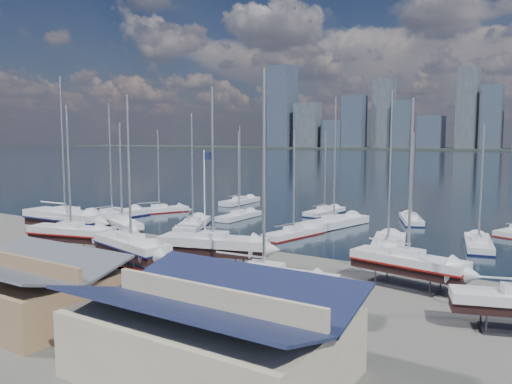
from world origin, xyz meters
The scene contains 25 objects.
ground centered at (0.00, -10.00, 0.00)m, with size 1400.00×1400.00×0.00m, color #605E59.
shed_grey centered at (0.00, -26.00, 2.15)m, with size 12.60×8.40×4.17m.
shed_blue centered at (16.00, -26.00, 2.42)m, with size 13.65×9.45×4.71m.
sailboat_cradle_0 centered at (-21.66, -6.64, 2.25)m, with size 12.34×3.86×19.48m.
sailboat_cradle_1 centered at (-13.72, -11.85, 2.04)m, with size 9.91×4.92×15.47m.
sailboat_cradle_2 centered at (-13.45, -4.97, 1.97)m, with size 8.59×5.66×13.86m.
sailboat_cradle_3 centered at (-3.26, -13.26, 2.07)m, with size 10.24×5.17×15.95m.
sailboat_cradle_4 centered at (2.89, -8.75, 2.11)m, with size 10.67×5.62×16.72m.
sailboat_cradle_5 centered at (13.13, -16.38, 2.11)m, with size 10.56×3.74×16.68m.
sailboat_cradle_6 centered at (20.14, -5.65, 2.03)m, with size 9.64×4.15×15.15m.
sailboat_moored_0 centered at (-27.30, 5.65, 0.31)m, with size 4.29×12.31×18.08m.
sailboat_moored_1 centered at (-25.75, 14.18, 0.31)m, with size 6.61×9.62×14.11m.
sailboat_moored_2 centered at (-20.82, 30.34, 0.32)m, with size 3.22×10.21×15.26m.
sailboat_moored_3 centered at (-11.74, 5.87, 0.31)m, with size 7.69×10.93×16.10m.
sailboat_moored_4 centered at (-11.12, 15.84, 0.32)m, with size 2.74×9.16×13.75m.
sailboat_moored_5 centered at (-2.10, 26.85, 0.31)m, with size 3.40×9.57×14.02m.
sailboat_moored_6 centered at (2.46, 7.93, 0.31)m, with size 4.37×9.56×13.80m.
sailboat_moored_7 centered at (3.74, 17.11, 0.33)m, with size 6.03×12.66×18.43m.
sailboat_moored_8 centered at (11.61, 26.68, 0.31)m, with size 5.79×9.34×13.54m.
sailboat_moored_9 centered at (14.70, 6.40, 0.32)m, with size 6.09×12.23×17.79m.
sailboat_moored_10 centered at (22.57, 13.59, 0.31)m, with size 4.57×9.87×14.24m.
car_b centered at (-4.67, -20.42, 0.65)m, with size 1.38×3.96×1.30m, color gray.
car_c centered at (0.37, -18.90, 0.82)m, with size 2.72×5.90×1.64m, color gray.
car_d centered at (2.98, -20.93, 0.72)m, with size 2.00×4.93×1.43m, color gray.
flagpole centered at (1.73, -8.46, 6.24)m, with size 0.97×0.12×10.95m.
Camera 1 is at (30.92, -45.32, 11.90)m, focal length 35.00 mm.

